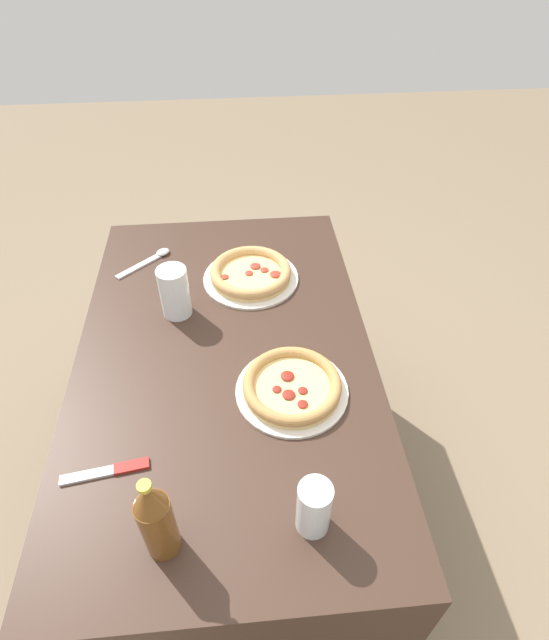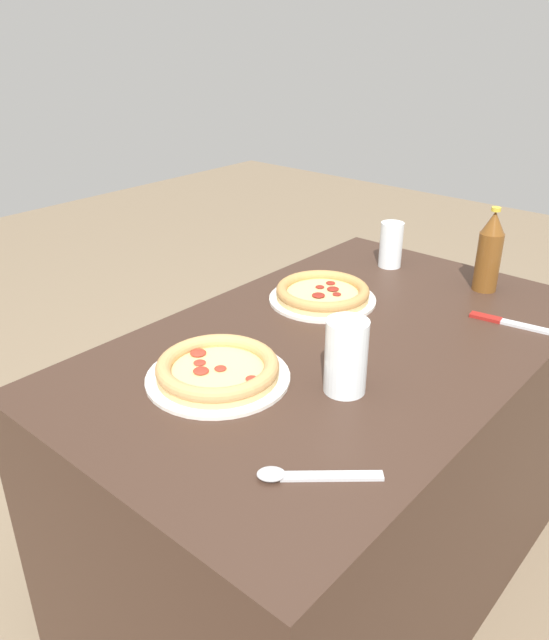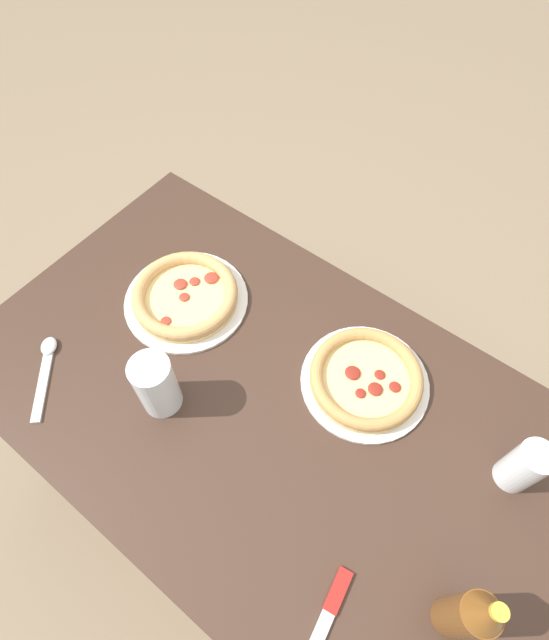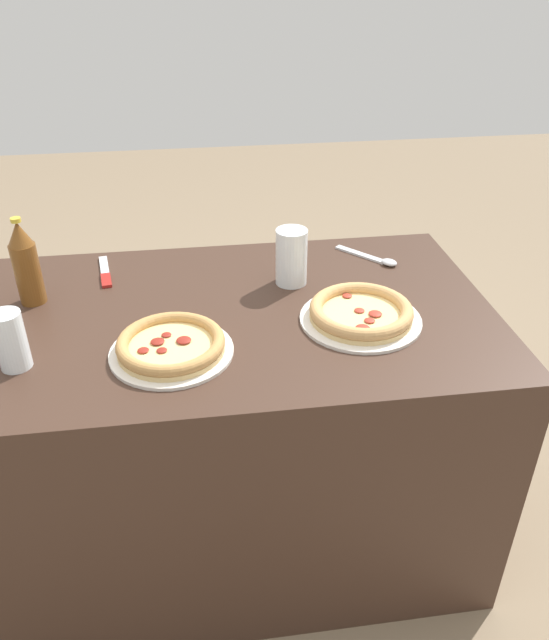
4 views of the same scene
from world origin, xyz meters
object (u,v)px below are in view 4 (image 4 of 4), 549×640
Objects in this scene: knife at (105,273)px; glass_orange_juice at (291,259)px; pizza_pepperoni at (171,346)px; spoon at (376,259)px; beer_bottle at (26,264)px; pizza_salami at (361,313)px; glass_lemonade at (11,343)px.

glass_orange_juice is at bearing 166.57° from knife.
knife is (0.18, -0.40, -0.02)m from pizza_pepperoni.
glass_orange_juice reaches higher than knife.
knife is (0.49, -0.12, -0.06)m from glass_orange_juice.
glass_orange_juice is at bearing 19.88° from spoon.
glass_orange_juice is (-0.31, -0.29, 0.05)m from pizza_pepperoni.
pizza_pepperoni is 0.43m from glass_orange_juice.
glass_orange_juice is at bearing -179.22° from beer_bottle.
spoon is (-0.57, -0.38, -0.01)m from pizza_pepperoni.
beer_bottle is (0.78, -0.20, 0.08)m from pizza_salami.
pizza_pepperoni is at bearing 113.70° from knife.
knife is at bearing -142.24° from beer_bottle.
pizza_pepperoni is 0.44m from knife.
pizza_salami reaches higher than knife.
glass_orange_juice is 0.51m from knife.
glass_lemonade reaches higher than pizza_salami.
glass_lemonade is 0.97m from spoon.
beer_bottle reaches higher than glass_orange_juice.
glass_lemonade is (0.32, 0.00, 0.04)m from pizza_pepperoni.
glass_orange_juice is (-0.64, -0.29, 0.01)m from glass_lemonade.
knife is at bearing -13.43° from glass_orange_juice.
beer_bottle reaches higher than pizza_pepperoni.
pizza_salami is 0.77m from glass_lemonade.
pizza_pepperoni is 1.63× the size of spoon.
beer_bottle is 0.23m from knife.
beer_bottle is (0.65, 0.01, 0.04)m from glass_orange_juice.
glass_lemonade is at bearing 5.67° from pizza_salami.
pizza_salami is 0.45m from pizza_pepperoni.
pizza_pepperoni is 0.33m from glass_lemonade.
beer_bottle is at bearing -86.92° from glass_lemonade.
pizza_salami is at bearing 121.65° from glass_orange_juice.
glass_lemonade is 0.58× the size of beer_bottle.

